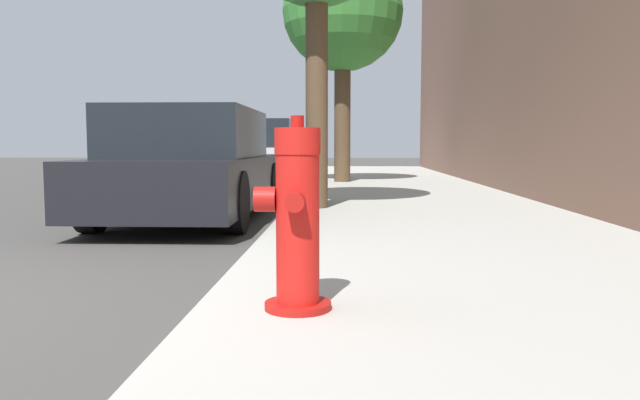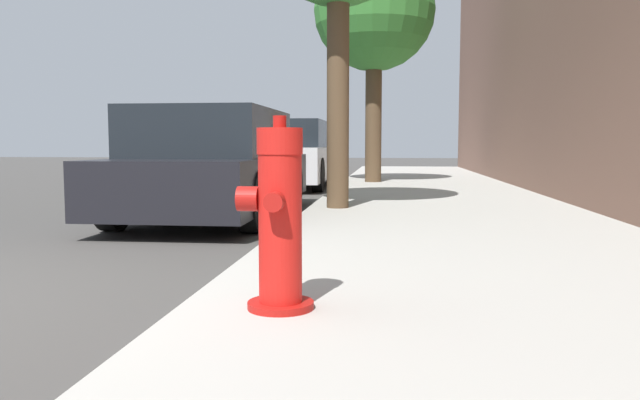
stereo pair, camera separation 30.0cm
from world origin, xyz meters
TOP-DOWN VIEW (x-y plane):
  - sidewalk_slab at (3.72, 0.00)m, footprint 3.46×40.00m
  - fire_hydrant at (2.50, -0.02)m, footprint 0.37×0.38m
  - parked_car_near at (0.83, 4.70)m, footprint 1.73×4.43m
  - parked_car_mid at (0.82, 10.29)m, footprint 1.83×4.12m
  - street_tree_far at (2.66, 10.49)m, footprint 2.56×2.56m

SIDE VIEW (x-z plane):
  - sidewalk_slab at x=3.72m, z-range 0.00..0.12m
  - fire_hydrant at x=2.50m, z-range 0.09..1.03m
  - parked_car_near at x=0.83m, z-range -0.02..1.33m
  - parked_car_mid at x=0.82m, z-range -0.02..1.41m
  - street_tree_far at x=2.66m, z-range 1.26..6.17m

